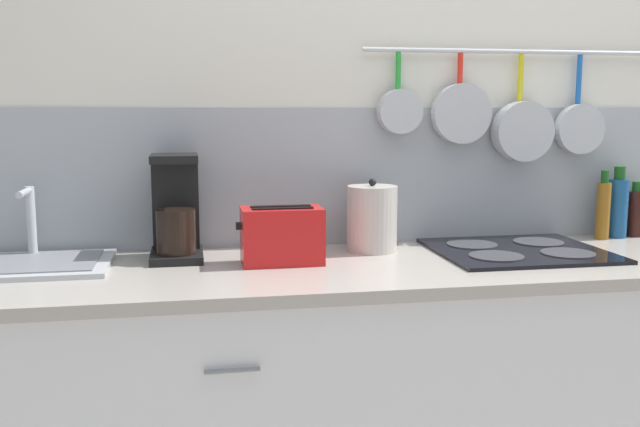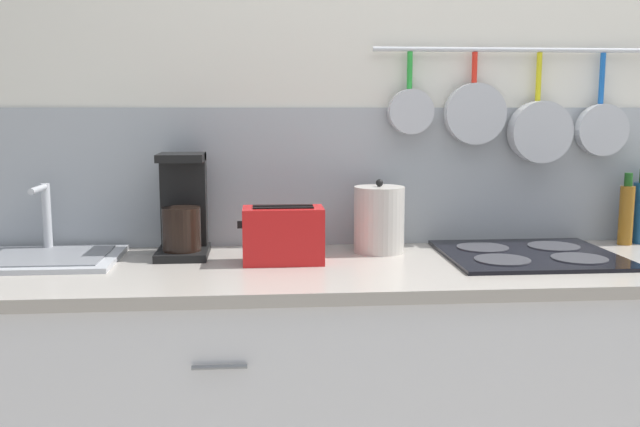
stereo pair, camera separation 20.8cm
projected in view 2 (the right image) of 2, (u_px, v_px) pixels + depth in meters
wall_back at (472, 130)px, 2.45m from camera, size 7.20×0.15×2.60m
cabinet_base at (497, 406)px, 2.22m from camera, size 3.34×0.62×0.85m
countertop at (503, 268)px, 2.15m from camera, size 3.38×0.64×0.03m
sink_basin at (36, 255)px, 2.16m from camera, size 0.49×0.36×0.22m
coffee_maker at (183, 212)px, 2.24m from camera, size 0.16×0.21×0.32m
toaster at (283, 235)px, 2.13m from camera, size 0.26×0.13×0.17m
kettle at (379, 219)px, 2.28m from camera, size 0.16×0.16×0.24m
cooktop at (529, 255)px, 2.22m from camera, size 0.53×0.47×0.01m
bottle_hot_sauce at (626, 213)px, 2.41m from camera, size 0.05×0.05×0.24m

